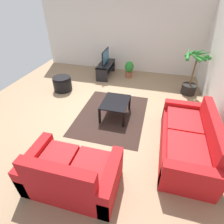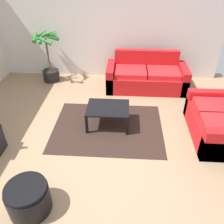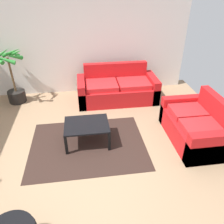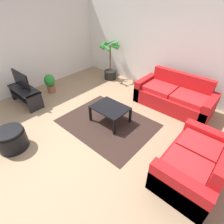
% 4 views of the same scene
% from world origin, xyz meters
% --- Properties ---
extents(ground_plane, '(6.60, 6.60, 0.00)m').
position_xyz_m(ground_plane, '(0.00, 0.00, 0.00)').
color(ground_plane, '#937556').
extents(wall_back, '(6.00, 0.06, 2.70)m').
position_xyz_m(wall_back, '(0.00, 3.00, 1.35)').
color(wall_back, silver).
rests_on(wall_back, ground).
extents(couch_main, '(2.01, 0.90, 0.90)m').
position_xyz_m(couch_main, '(1.02, 2.28, 0.30)').
color(couch_main, red).
rests_on(couch_main, ground).
extents(couch_loveseat, '(0.90, 1.49, 0.90)m').
position_xyz_m(couch_loveseat, '(2.28, 0.42, 0.30)').
color(couch_loveseat, red).
rests_on(couch_loveseat, ground).
extents(coffee_table, '(0.84, 0.64, 0.43)m').
position_xyz_m(coffee_table, '(0.16, 0.62, 0.37)').
color(coffee_table, black).
rests_on(coffee_table, ground).
extents(area_rug, '(2.20, 1.70, 0.01)m').
position_xyz_m(area_rug, '(0.16, 0.52, 0.00)').
color(area_rug, black).
rests_on(area_rug, ground).
extents(potted_palm, '(0.72, 0.72, 1.37)m').
position_xyz_m(potted_palm, '(-1.57, 2.55, 0.58)').
color(potted_palm, black).
rests_on(potted_palm, ground).
extents(ottoman, '(0.58, 0.58, 0.45)m').
position_xyz_m(ottoman, '(-0.76, -1.36, 0.22)').
color(ottoman, black).
rests_on(ottoman, ground).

